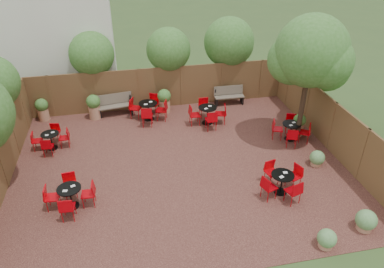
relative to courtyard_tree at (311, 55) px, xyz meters
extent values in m
plane|color=#354F23|center=(-5.04, -0.77, -3.64)|extent=(80.00, 80.00, 0.00)
cube|color=#341715|center=(-5.04, -0.77, -3.63)|extent=(12.00, 10.00, 0.02)
cube|color=brown|center=(-5.04, 4.23, -2.64)|extent=(12.00, 0.08, 2.00)
cube|color=brown|center=(-11.04, -0.77, -2.64)|extent=(0.08, 10.00, 2.00)
cube|color=brown|center=(0.96, -0.77, -2.64)|extent=(0.08, 10.00, 2.00)
cube|color=silver|center=(-9.54, 7.23, 0.36)|extent=(5.00, 4.00, 8.00)
sphere|color=#346721|center=(-8.04, 4.93, -1.03)|extent=(2.03, 2.03, 2.03)
sphere|color=#346721|center=(-4.54, 4.83, -1.01)|extent=(2.07, 2.07, 2.07)
sphere|color=#346721|center=(-1.54, 5.03, -0.91)|extent=(2.43, 2.43, 2.43)
sphere|color=#346721|center=(1.56, 1.23, -1.06)|extent=(1.91, 1.91, 1.91)
cylinder|color=black|center=(0.01, 0.01, -1.63)|extent=(0.22, 0.22, 3.97)
sphere|color=#346721|center=(0.01, 0.01, 0.16)|extent=(2.67, 2.67, 2.67)
sphere|color=#346721|center=(-0.49, 0.41, -0.28)|extent=(1.87, 1.87, 1.87)
sphere|color=#346721|center=(0.41, -0.39, -0.12)|extent=(1.95, 1.95, 1.95)
cube|color=brown|center=(-7.24, 3.78, -3.17)|extent=(1.62, 0.68, 0.05)
cube|color=brown|center=(-7.24, 3.99, -2.88)|extent=(1.57, 0.33, 0.47)
cube|color=black|center=(-7.95, 3.78, -3.41)|extent=(0.13, 0.47, 0.42)
cube|color=black|center=(-6.53, 3.78, -3.41)|extent=(0.13, 0.47, 0.42)
cube|color=brown|center=(-1.78, 3.78, -3.20)|extent=(1.45, 0.46, 0.05)
cube|color=brown|center=(-1.78, 3.98, -2.94)|extent=(1.45, 0.13, 0.44)
cube|color=black|center=(-2.43, 3.78, -3.42)|extent=(0.07, 0.43, 0.38)
cube|color=black|center=(-1.12, 3.78, -3.42)|extent=(0.07, 0.43, 0.38)
cylinder|color=black|center=(-8.77, -2.30, -3.60)|extent=(0.43, 0.43, 0.03)
cylinder|color=black|center=(-8.77, -2.30, -3.25)|extent=(0.05, 0.05, 0.69)
cylinder|color=black|center=(-8.77, -2.30, -2.89)|extent=(0.75, 0.75, 0.03)
cube|color=white|center=(-8.65, -2.22, -2.87)|extent=(0.14, 0.10, 0.01)
cube|color=white|center=(-8.87, -2.41, -2.87)|extent=(0.14, 0.10, 0.01)
cylinder|color=black|center=(-0.25, 0.11, -3.60)|extent=(0.43, 0.43, 0.03)
cylinder|color=black|center=(-0.25, 0.11, -3.25)|extent=(0.05, 0.05, 0.69)
cylinder|color=black|center=(-0.25, 0.11, -2.90)|extent=(0.75, 0.75, 0.03)
cube|color=white|center=(-0.13, 0.19, -2.87)|extent=(0.17, 0.15, 0.01)
cube|color=white|center=(-0.35, -0.01, -2.87)|extent=(0.17, 0.15, 0.01)
cylinder|color=black|center=(-2.00, -2.98, -3.60)|extent=(0.43, 0.43, 0.03)
cylinder|color=black|center=(-2.00, -2.98, -3.25)|extent=(0.05, 0.05, 0.69)
cylinder|color=black|center=(-2.00, -2.98, -2.89)|extent=(0.75, 0.75, 0.03)
cube|color=white|center=(-1.88, -2.90, -2.87)|extent=(0.16, 0.14, 0.01)
cube|color=white|center=(-2.10, -3.10, -2.87)|extent=(0.16, 0.14, 0.01)
cylinder|color=black|center=(-9.79, 1.37, -3.60)|extent=(0.40, 0.40, 0.03)
cylinder|color=black|center=(-9.79, 1.37, -3.28)|extent=(0.05, 0.05, 0.64)
cylinder|color=black|center=(-9.79, 1.37, -2.95)|extent=(0.69, 0.69, 0.03)
cube|color=white|center=(-9.68, 1.45, -2.93)|extent=(0.13, 0.10, 0.01)
cube|color=white|center=(-9.88, 1.26, -2.93)|extent=(0.13, 0.10, 0.01)
cylinder|color=black|center=(-5.79, 3.03, -3.60)|extent=(0.48, 0.48, 0.03)
cylinder|color=black|center=(-5.79, 3.03, -3.21)|extent=(0.05, 0.05, 0.77)
cylinder|color=black|center=(-5.79, 3.03, -2.82)|extent=(0.83, 0.83, 0.03)
cube|color=white|center=(-5.66, 3.12, -2.79)|extent=(0.18, 0.15, 0.02)
cube|color=white|center=(-5.90, 2.90, -2.79)|extent=(0.18, 0.15, 0.02)
cylinder|color=black|center=(-3.27, 2.15, -3.60)|extent=(0.46, 0.46, 0.03)
cylinder|color=black|center=(-3.27, 2.15, -3.22)|extent=(0.05, 0.05, 0.74)
cylinder|color=black|center=(-3.27, 2.15, -2.84)|extent=(0.80, 0.80, 0.03)
cube|color=white|center=(-3.14, 2.23, -2.82)|extent=(0.15, 0.12, 0.02)
cube|color=white|center=(-3.37, 2.02, -2.82)|extent=(0.15, 0.12, 0.02)
cylinder|color=#AB7455|center=(-8.18, 3.65, -3.32)|extent=(0.52, 0.52, 0.59)
sphere|color=#346721|center=(-8.18, 3.65, -2.79)|extent=(0.62, 0.62, 0.62)
cylinder|color=#AB7455|center=(-4.98, 3.60, -3.32)|extent=(0.52, 0.52, 0.60)
sphere|color=#346721|center=(-4.98, 3.60, -2.78)|extent=(0.63, 0.63, 0.63)
cylinder|color=#AB7455|center=(-10.44, 3.92, -3.34)|extent=(0.47, 0.47, 0.54)
sphere|color=#346721|center=(-10.44, 3.92, -2.86)|extent=(0.57, 0.57, 0.57)
cylinder|color=#AB7455|center=(0.25, 0.42, -3.37)|extent=(0.43, 0.43, 0.49)
sphere|color=#346721|center=(0.25, 0.42, -2.93)|extent=(0.52, 0.52, 0.52)
cylinder|color=#AB7455|center=(-0.26, -5.04, -3.51)|extent=(0.45, 0.45, 0.20)
sphere|color=#528243|center=(-0.26, -5.04, -3.26)|extent=(0.61, 0.61, 0.61)
cylinder|color=#AB7455|center=(-1.71, -5.42, -3.53)|extent=(0.39, 0.39, 0.18)
sphere|color=#528243|center=(-1.71, -5.42, -3.30)|extent=(0.53, 0.53, 0.53)
cylinder|color=#AB7455|center=(-0.06, -1.78, -3.52)|extent=(0.40, 0.40, 0.18)
sphere|color=#528243|center=(-0.06, -1.78, -3.30)|extent=(0.55, 0.55, 0.55)
camera|label=1|loc=(-6.80, -11.64, 4.31)|focal=33.99mm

